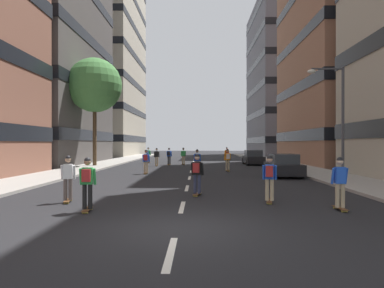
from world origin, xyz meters
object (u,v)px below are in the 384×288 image
(skater_9, at_px, (227,154))
(skater_0, at_px, (228,159))
(parked_car_near, at_px, (253,158))
(skater_2, at_px, (340,181))
(skater_10, at_px, (157,156))
(skater_7, at_px, (169,155))
(streetlamp_right, at_px, (337,110))
(skater_1, at_px, (68,176))
(parked_car_mid, at_px, (283,166))
(skater_8, at_px, (270,176))
(skater_3, at_px, (183,155))
(skater_12, at_px, (197,159))
(skater_11, at_px, (146,160))
(skater_6, at_px, (148,154))
(street_tree_near, at_px, (95,85))
(skater_4, at_px, (87,181))
(skater_5, at_px, (197,172))

(skater_9, bearing_deg, skater_0, -94.56)
(parked_car_near, bearing_deg, skater_2, -92.40)
(skater_10, bearing_deg, skater_7, 56.22)
(skater_2, bearing_deg, streetlamp_right, 68.70)
(skater_7, xyz_separation_m, skater_9, (6.36, 5.15, 0.00))
(skater_1, bearing_deg, skater_2, -7.88)
(parked_car_mid, relative_size, skater_8, 2.47)
(skater_9, bearing_deg, streetlamp_right, -77.10)
(skater_3, bearing_deg, skater_0, -65.06)
(skater_12, bearing_deg, skater_2, -71.39)
(skater_9, bearing_deg, skater_11, -115.11)
(skater_3, bearing_deg, skater_12, -81.46)
(skater_6, bearing_deg, skater_11, -82.28)
(skater_3, xyz_separation_m, skater_8, (4.22, -22.72, 0.03))
(skater_3, relative_size, skater_6, 1.00)
(skater_8, xyz_separation_m, skater_10, (-6.74, 20.46, -0.03))
(skater_1, bearing_deg, street_tree_near, 104.25)
(parked_car_near, height_order, skater_3, skater_3)
(parked_car_mid, bearing_deg, skater_8, -106.62)
(skater_1, relative_size, skater_9, 1.00)
(parked_car_near, distance_m, street_tree_near, 17.46)
(parked_car_mid, height_order, skater_0, skater_0)
(skater_6, xyz_separation_m, skater_7, (2.63, -3.24, 0.00))
(skater_4, xyz_separation_m, skater_5, (3.57, 3.46, 0.00))
(skater_5, bearing_deg, skater_10, 102.12)
(skater_8, xyz_separation_m, skater_9, (0.70, 27.22, 0.00))
(skater_9, xyz_separation_m, skater_12, (-3.45, -14.25, 0.00))
(street_tree_near, relative_size, skater_8, 5.72)
(skater_5, relative_size, skater_8, 1.00)
(skater_2, bearing_deg, skater_11, 122.80)
(skater_8, height_order, skater_10, same)
(skater_8, relative_size, skater_12, 1.00)
(parked_car_mid, distance_m, street_tree_near, 19.33)
(skater_4, xyz_separation_m, skater_6, (-2.00, 27.04, 0.00))
(streetlamp_right, relative_size, skater_11, 3.65)
(parked_car_mid, relative_size, skater_10, 2.47)
(skater_7, height_order, skater_11, same)
(skater_11, bearing_deg, skater_10, 91.78)
(skater_2, distance_m, skater_7, 24.64)
(skater_9, bearing_deg, skater_2, -87.27)
(skater_11, bearing_deg, skater_9, 64.89)
(streetlamp_right, distance_m, skater_2, 9.52)
(skater_9, bearing_deg, street_tree_near, -149.22)
(skater_3, bearing_deg, skater_4, -94.84)
(streetlamp_right, distance_m, skater_5, 10.13)
(street_tree_near, xyz_separation_m, streetlamp_right, (17.83, -12.32, -3.58))
(skater_0, relative_size, skater_9, 1.00)
(skater_8, bearing_deg, skater_4, -164.67)
(streetlamp_right, relative_size, skater_8, 3.65)
(skater_6, relative_size, skater_7, 1.00)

